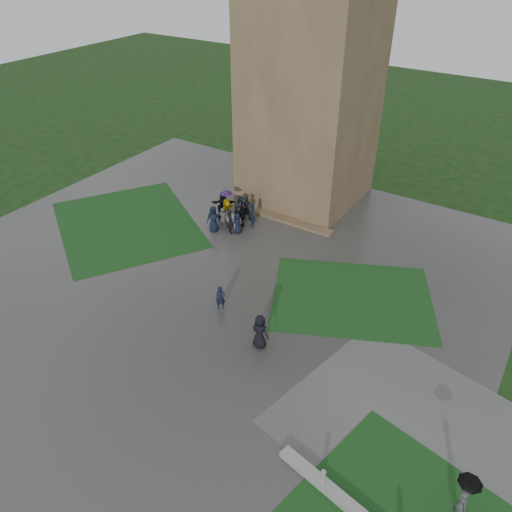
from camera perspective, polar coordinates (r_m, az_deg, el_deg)
The scene contains 11 objects.
ground at distance 29.51m, azimuth -8.43°, elevation -4.23°, with size 120.00×120.00×0.00m, color black.
plaza at distance 30.69m, azimuth -6.03°, elevation -2.30°, with size 34.00×34.00×0.02m, color #333431.
lawn_inset_left at distance 36.98m, azimuth -14.53°, elevation 3.55°, with size 11.00×9.00×0.01m, color #133615.
lawn_inset_right at distance 29.36m, azimuth 10.91°, elevation -4.68°, with size 9.00×7.00×0.01m, color #133615.
tower at distance 36.88m, azimuth 6.37°, elevation 19.49°, with size 8.00×8.00×18.00m, color brown.
tower_plinth at distance 36.57m, azimuth 2.30°, elevation 4.52°, with size 9.00×0.80×0.22m, color brown.
bench at distance 35.35m, azimuth -2.86°, elevation 4.08°, with size 1.67×0.82×0.93m.
visitor_cluster at distance 35.56m, azimuth -2.83°, elevation 5.37°, with size 3.99×3.73×2.58m.
pedestrian_mid at distance 27.72m, azimuth -4.08°, elevation -4.79°, with size 0.53×0.35×1.46m, color black.
pedestrian_near at distance 25.23m, azimuth 0.45°, elevation -8.60°, with size 0.95×0.65×1.94m, color black.
pedestrian_path at distance 20.53m, azimuth 22.83°, elevation -23.76°, with size 0.81×0.81×2.36m.
Camera 1 is at (16.13, -16.91, 18.02)m, focal length 35.00 mm.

